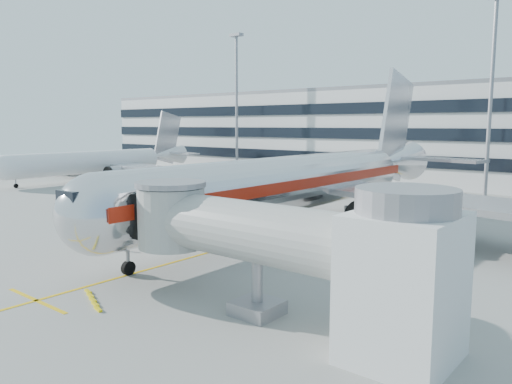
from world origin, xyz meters
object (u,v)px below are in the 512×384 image
Objects in this scene: baggage_tug at (108,218)px; cargo_container_front at (133,225)px; main_jet at (304,181)px; cargo_container_left at (100,222)px; ramp_worker at (88,235)px; cargo_container_right at (154,214)px; belt_loader at (197,222)px.

baggage_tug is 1.54× the size of cargo_container_front.
baggage_tug is at bearing -139.08° from main_jet.
cargo_container_front is (-9.25, -12.37, -3.41)m from main_jet.
baggage_tug is at bearing 173.73° from cargo_container_front.
cargo_container_left is 1.03× the size of ramp_worker.
cargo_container_front is (3.74, 0.84, -0.01)m from cargo_container_left.
cargo_container_right is 10.08m from ramp_worker.
ramp_worker is (-8.43, -17.23, -3.25)m from main_jet.
cargo_container_front is at bearing -114.29° from belt_loader.
belt_loader is at bearing 7.86° from cargo_container_right.
main_jet is 18.84m from cargo_container_left.
belt_loader is 2.36× the size of ramp_worker.
baggage_tug reaches higher than ramp_worker.
belt_loader is 8.65m from cargo_container_left.
baggage_tug is (-6.83, -4.77, 0.29)m from belt_loader.
cargo_container_right is (1.66, 4.06, -0.02)m from baggage_tug.
cargo_container_front is (-2.38, -5.26, 0.19)m from belt_loader.
main_jet is at bearing 45.95° from belt_loader.
main_jet is 25.98× the size of ramp_worker.
baggage_tug is 4.39m from cargo_container_right.
cargo_container_right is 5.34m from cargo_container_front.
cargo_container_right is at bearing 61.76° from ramp_worker.
cargo_container_right is 1.17× the size of cargo_container_front.
cargo_container_right is at bearing 79.98° from cargo_container_left.
ramp_worker reaches higher than cargo_container_left.
belt_loader is 1.60× the size of baggage_tug.
ramp_worker is (5.27, -5.35, 0.07)m from baggage_tug.
belt_loader is 5.22m from cargo_container_right.
ramp_worker is (3.61, -9.41, 0.09)m from cargo_container_right.
belt_loader is at bearing 65.71° from cargo_container_front.
cargo_container_front is at bearing -58.48° from cargo_container_right.
baggage_tug is 7.51m from ramp_worker.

